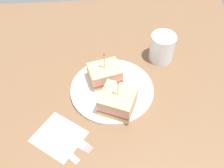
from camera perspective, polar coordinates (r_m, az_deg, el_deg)
ground_plane at (r=79.59cm, az=0.00°, el=-1.88°), size 97.31×97.31×2.00cm
plate at (r=78.42cm, az=0.00°, el=-1.19°), size 24.32×24.32×1.02cm
sandwich_half_front at (r=78.28cm, az=-1.57°, el=2.16°), size 9.04×10.47×10.82cm
sandwich_half_back at (r=71.65cm, az=1.22°, el=-3.65°), size 11.39×11.58×10.94cm
drink_glass at (r=86.94cm, az=10.60°, el=7.36°), size 7.73×7.73×9.09cm
napkin at (r=71.47cm, az=-11.27°, el=-10.91°), size 15.44×15.67×0.15cm
fork at (r=70.16cm, az=-7.86°, el=-11.75°), size 9.45×11.05×0.35cm
knife at (r=69.48cm, az=-10.38°, el=-13.41°), size 9.37×9.08×0.35cm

